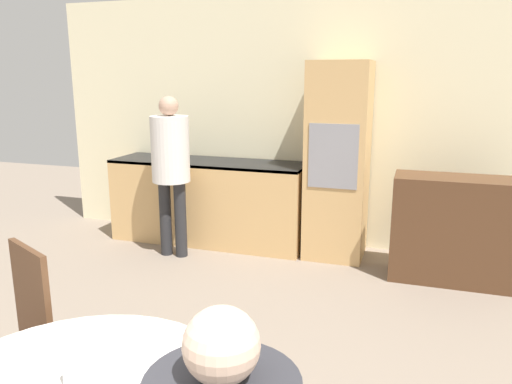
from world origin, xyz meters
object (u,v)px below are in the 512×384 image
oven_unit (338,162)px  bowl_near (8,358)px  cup (72,372)px  chair_far_left (18,340)px  sideboard (453,230)px  person_standing (171,160)px

oven_unit → bowl_near: oven_unit is taller
cup → bowl_near: (-0.32, 0.04, -0.03)m
chair_far_left → bowl_near: size_ratio=5.80×
sideboard → chair_far_left: 3.50m
chair_far_left → cup: 0.82m
oven_unit → chair_far_left: oven_unit is taller
oven_unit → chair_far_left: 3.32m
person_standing → cup: size_ratio=16.14×
oven_unit → person_standing: (-1.55, -0.53, 0.02)m
chair_far_left → cup: chair_far_left is taller
chair_far_left → bowl_near: chair_far_left is taller
cup → bowl_near: bearing=173.7°
sideboard → oven_unit: bearing=163.0°
oven_unit → bowl_near: (-0.67, -3.52, -0.22)m
oven_unit → chair_far_left: (-1.02, -3.13, -0.41)m
person_standing → bowl_near: bearing=-73.6°
person_standing → chair_far_left: bearing=-78.5°
sideboard → cup: sideboard is taller
chair_far_left → person_standing: bearing=127.7°
cup → bowl_near: size_ratio=0.58×
chair_far_left → person_standing: size_ratio=0.62×
cup → sideboard: bearing=66.1°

